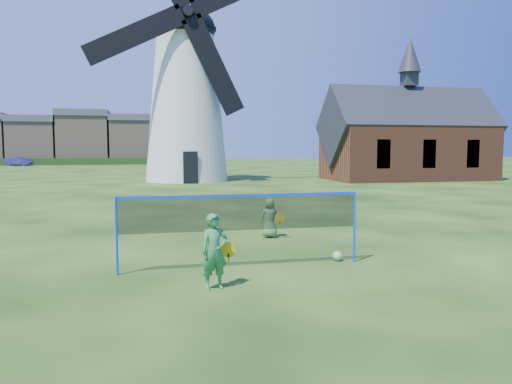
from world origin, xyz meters
The scene contains 9 objects.
ground centered at (0.00, 0.00, 0.00)m, with size 220.00×220.00×0.00m, color black.
windmill centered at (0.83, 27.09, 6.50)m, with size 14.32×6.18×19.09m.
chapel centered at (17.94, 24.76, 3.11)m, with size 13.06×6.33×11.04m.
badminton_net centered at (-0.31, -0.44, 1.14)m, with size 5.05×0.05×1.55m.
player_girl centered at (-1.07, -1.80, 0.67)m, with size 0.69×0.42×1.34m.
player_boy centered at (1.13, 2.81, 0.56)m, with size 0.67×0.51×1.11m.
play_ball centered at (1.88, -0.27, 0.11)m, with size 0.22×0.22×0.22m, color green.
hedge centered at (-22.00, 66.00, 0.50)m, with size 62.00×0.80×1.00m, color #193814.
car_right centered at (-19.82, 64.62, 0.60)m, with size 1.28×3.66×1.21m, color navy.
Camera 1 is at (-2.23, -10.24, 2.49)m, focal length 34.24 mm.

